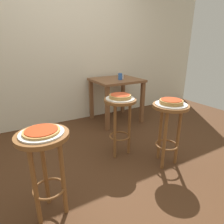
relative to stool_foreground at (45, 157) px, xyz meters
The scene contains 14 objects.
ground_plane 1.06m from the stool_foreground, 22.69° to the left, with size 6.00×6.00×0.00m, color #4C2D19.
back_wall 2.38m from the stool_foreground, 67.15° to the left, with size 6.00×0.10×3.00m, color beige.
stool_foreground is the anchor object (origin of this frame).
serving_plate_foreground 0.20m from the stool_foreground, ahead, with size 0.32×0.32×0.01m, color white.
pizza_foreground 0.21m from the stool_foreground, ahead, with size 0.26×0.26×0.02m.
stool_middle 1.34m from the stool_foreground, ahead, with size 0.39×0.39×0.73m.
serving_plate_middle 1.36m from the stool_foreground, ahead, with size 0.34×0.34×0.01m, color silver.
pizza_middle 1.36m from the stool_foreground, ahead, with size 0.25×0.25×0.05m.
stool_leftside 1.12m from the stool_foreground, 27.66° to the left, with size 0.39×0.39×0.73m.
serving_plate_leftside 1.13m from the stool_foreground, 27.66° to the left, with size 0.34×0.34×0.01m, color white.
pizza_leftside 1.14m from the stool_foreground, 27.66° to the left, with size 0.26×0.26×0.05m.
dining_table 2.18m from the stool_foreground, 44.87° to the left, with size 0.80×0.73×0.77m.
cup_near_edge 2.14m from the stool_foreground, 42.65° to the left, with size 0.07×0.07×0.11m, color #3360B2.
condiment_shaker 2.21m from the stool_foreground, 42.05° to the left, with size 0.04×0.04×0.08m, color white.
Camera 1 is at (-1.02, -1.69, 1.33)m, focal length 30.66 mm.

